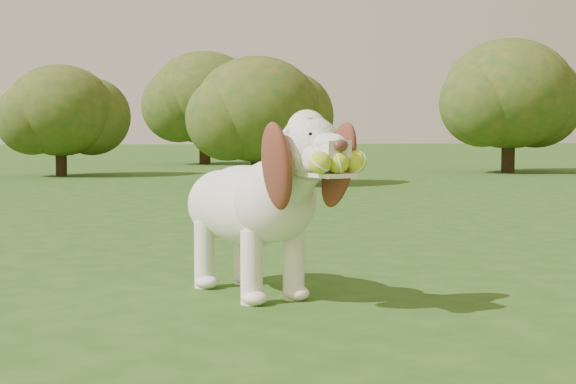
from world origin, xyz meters
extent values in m
plane|color=#254C15|center=(0.00, 0.00, 0.00)|extent=(80.00, 80.00, 0.00)
ellipsoid|color=white|center=(0.06, 0.09, 0.37)|extent=(0.54, 0.71, 0.34)
ellipsoid|color=white|center=(0.15, -0.13, 0.40)|extent=(0.42, 0.42, 0.33)
ellipsoid|color=white|center=(-0.02, 0.30, 0.36)|extent=(0.39, 0.39, 0.30)
cylinder|color=white|center=(0.20, -0.25, 0.49)|extent=(0.26, 0.30, 0.26)
sphere|color=white|center=(0.25, -0.36, 0.62)|extent=(0.30, 0.30, 0.23)
sphere|color=white|center=(0.24, -0.35, 0.68)|extent=(0.19, 0.19, 0.15)
cube|color=white|center=(0.29, -0.48, 0.61)|extent=(0.14, 0.16, 0.06)
ellipsoid|color=#592D28|center=(0.32, -0.55, 0.62)|extent=(0.06, 0.05, 0.04)
cube|color=white|center=(0.30, -0.50, 0.52)|extent=(0.17, 0.18, 0.02)
ellipsoid|color=brown|center=(0.12, -0.40, 0.55)|extent=(0.17, 0.25, 0.36)
ellipsoid|color=brown|center=(0.37, -0.30, 0.55)|extent=(0.20, 0.21, 0.36)
cylinder|color=white|center=(-0.07, 0.42, 0.39)|extent=(0.11, 0.17, 0.13)
cylinder|color=white|center=(0.06, -0.15, 0.14)|extent=(0.11, 0.11, 0.29)
cylinder|color=white|center=(0.24, -0.08, 0.14)|extent=(0.11, 0.11, 0.29)
cylinder|color=white|center=(-0.10, 0.24, 0.14)|extent=(0.11, 0.11, 0.29)
cylinder|color=white|center=(0.08, 0.32, 0.14)|extent=(0.11, 0.11, 0.29)
sphere|color=yellow|center=(0.24, -0.56, 0.57)|extent=(0.10, 0.10, 0.08)
sphere|color=yellow|center=(0.31, -0.53, 0.57)|extent=(0.10, 0.10, 0.08)
sphere|color=yellow|center=(0.38, -0.50, 0.57)|extent=(0.10, 0.10, 0.08)
cylinder|color=#382314|center=(0.88, 14.18, 0.36)|extent=(0.23, 0.23, 0.73)
ellipsoid|color=#164415|center=(0.88, 14.18, 1.33)|extent=(2.18, 2.18, 1.85)
cylinder|color=#382314|center=(1.04, 7.25, 0.26)|extent=(0.16, 0.16, 0.51)
ellipsoid|color=#164415|center=(1.04, 7.25, 0.94)|extent=(1.53, 1.53, 1.30)
cylinder|color=#382314|center=(-1.55, 9.87, 0.26)|extent=(0.16, 0.16, 0.53)
ellipsoid|color=#164415|center=(-1.55, 9.87, 0.97)|extent=(1.59, 1.59, 1.35)
cylinder|color=#382314|center=(5.41, 9.81, 0.34)|extent=(0.21, 0.21, 0.69)
ellipsoid|color=#164415|center=(5.41, 9.81, 1.26)|extent=(2.06, 2.06, 1.75)
camera|label=1|loc=(-0.36, -3.52, 0.68)|focal=55.00mm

